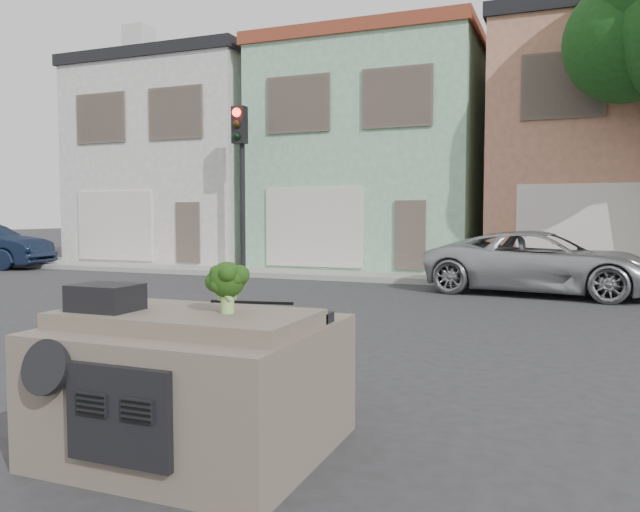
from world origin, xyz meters
The scene contains 11 objects.
ground_plane centered at (0.00, 0.00, 0.00)m, with size 120.00×120.00×0.00m, color #303033.
sidewalk centered at (0.00, 10.50, 0.07)m, with size 40.00×3.00×0.15m, color gray.
townhouse_white centered at (-11.00, 14.50, 3.77)m, with size 7.20×8.20×7.55m, color silver.
townhouse_mint centered at (-3.50, 14.50, 3.77)m, with size 7.20×8.20×7.55m, color #8DC39C.
townhouse_tan centered at (4.00, 14.50, 3.77)m, with size 7.20×8.20×7.55m, color #B5785D.
silver_pickup centered at (2.15, 8.16, 0.00)m, with size 2.43×5.26×1.46m, color #A7AAAE.
traffic_signal centered at (-6.50, 9.50, 2.55)m, with size 0.40×0.40×5.10m, color black.
car_dashboard centered at (0.00, -3.00, 0.56)m, with size 2.00×1.80×1.12m, color #675B4E.
instrument_hump centered at (-0.58, -3.35, 1.22)m, with size 0.48×0.38×0.20m, color black.
wiper_arm centered at (0.28, -2.62, 1.13)m, with size 0.70×0.03×0.02m, color black.
broccoli centered at (0.34, -3.12, 1.32)m, with size 0.32×0.32×0.39m, color #17340D.
Camera 1 is at (2.67, -7.11, 1.85)m, focal length 35.00 mm.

